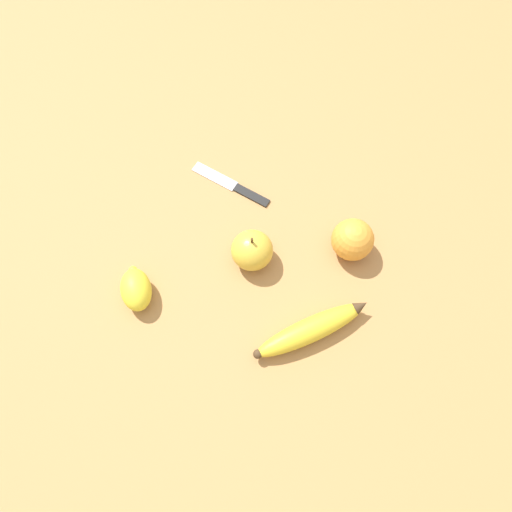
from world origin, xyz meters
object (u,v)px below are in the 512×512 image
banana (312,329)px  lemon (136,289)px  apple (252,250)px  paring_knife (233,186)px  orange (353,240)px

banana → lemon: 0.30m
apple → banana: bearing=-30.6°
apple → paring_knife: size_ratio=0.47×
apple → lemon: bearing=-136.8°
banana → apple: apple is taller
lemon → paring_knife: (0.06, 0.26, -0.02)m
banana → apple: bearing=100.9°
apple → paring_knife: apple is taller
lemon → paring_knife: bearing=77.5°
banana → paring_knife: size_ratio=1.05×
banana → lemon: (-0.29, -0.06, 0.01)m
apple → lemon: 0.21m
orange → paring_knife: orange is taller
banana → apple: 0.17m
orange → lemon: orange is taller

